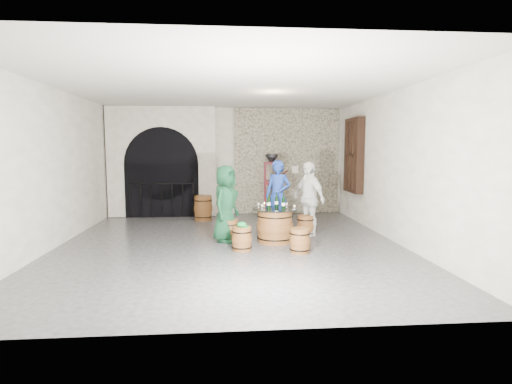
{
  "coord_description": "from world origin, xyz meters",
  "views": [
    {
      "loc": [
        -0.12,
        -8.16,
        1.98
      ],
      "look_at": [
        0.57,
        0.37,
        1.05
      ],
      "focal_mm": 28.0,
      "sensor_mm": 36.0,
      "label": 1
    }
  ],
  "objects": [
    {
      "name": "person_blue",
      "position": [
        1.17,
        1.28,
        0.86
      ],
      "size": [
        0.75,
        0.67,
        1.71
      ],
      "primitive_type": "imported",
      "rotation": [
        0.0,
        0.0,
        -0.52
      ],
      "color": "navy",
      "rests_on": "ground"
    },
    {
      "name": "tasting_glass_f",
      "position": [
        0.62,
        0.29,
        0.77
      ],
      "size": [
        0.05,
        0.05,
        0.1
      ],
      "primitive_type": null,
      "color": "orange",
      "rests_on": "barrel_table"
    },
    {
      "name": "person_white",
      "position": [
        1.81,
        0.75,
        0.85
      ],
      "size": [
        0.83,
        1.07,
        1.69
      ],
      "primitive_type": "imported",
      "rotation": [
        0.0,
        0.0,
        -1.08
      ],
      "color": "silver",
      "rests_on": "ground"
    },
    {
      "name": "green_cap",
      "position": [
        0.22,
        -0.52,
        0.51
      ],
      "size": [
        0.23,
        0.19,
        0.1
      ],
      "color": "#0C8731",
      "rests_on": "barrel_stool_near_left"
    },
    {
      "name": "tasting_glass_a",
      "position": [
        0.67,
        0.02,
        0.77
      ],
      "size": [
        0.05,
        0.05,
        0.1
      ],
      "primitive_type": null,
      "color": "orange",
      "rests_on": "barrel_table"
    },
    {
      "name": "barrel_stool_far",
      "position": [
        1.13,
        1.07,
        0.23
      ],
      "size": [
        0.4,
        0.4,
        0.47
      ],
      "color": "brown",
      "rests_on": "ground"
    },
    {
      "name": "barrel_stool_near_left",
      "position": [
        0.22,
        -0.52,
        0.23
      ],
      "size": [
        0.4,
        0.4,
        0.47
      ],
      "color": "brown",
      "rests_on": "ground"
    },
    {
      "name": "barrel_stool_left",
      "position": [
        -0.01,
        0.27,
        0.23
      ],
      "size": [
        0.4,
        0.4,
        0.47
      ],
      "color": "brown",
      "rests_on": "ground"
    },
    {
      "name": "ceiling",
      "position": [
        0.0,
        0.0,
        3.2
      ],
      "size": [
        8.0,
        8.0,
        0.0
      ],
      "primitive_type": "plane",
      "rotation": [
        3.14,
        0.0,
        0.0
      ],
      "color": "beige",
      "rests_on": "wall_back"
    },
    {
      "name": "tasting_glass_e",
      "position": [
        1.33,
        -0.09,
        0.77
      ],
      "size": [
        0.05,
        0.05,
        0.1
      ],
      "primitive_type": null,
      "color": "orange",
      "rests_on": "barrel_table"
    },
    {
      "name": "wine_bottle_right",
      "position": [
        1.0,
        0.26,
        0.86
      ],
      "size": [
        0.08,
        0.08,
        0.32
      ],
      "color": "black",
      "rests_on": "barrel_table"
    },
    {
      "name": "control_box",
      "position": [
        2.05,
        3.86,
        1.35
      ],
      "size": [
        0.18,
        0.1,
        0.22
      ],
      "primitive_type": "cube",
      "color": "silver",
      "rests_on": "wall_back"
    },
    {
      "name": "tasting_glass_b",
      "position": [
        1.14,
        0.09,
        0.77
      ],
      "size": [
        0.05,
        0.05,
        0.1
      ],
      "primitive_type": null,
      "color": "orange",
      "rests_on": "barrel_table"
    },
    {
      "name": "wine_bottle_center",
      "position": [
        1.12,
        0.01,
        0.86
      ],
      "size": [
        0.08,
        0.08,
        0.32
      ],
      "color": "black",
      "rests_on": "barrel_table"
    },
    {
      "name": "tasting_glass_c",
      "position": [
        0.75,
        0.38,
        0.77
      ],
      "size": [
        0.05,
        0.05,
        0.1
      ],
      "primitive_type": null,
      "color": "orange",
      "rests_on": "barrel_table"
    },
    {
      "name": "wall_right",
      "position": [
        3.5,
        0.0,
        1.6
      ],
      "size": [
        0.0,
        8.0,
        8.0
      ],
      "primitive_type": "plane",
      "rotation": [
        1.57,
        0.0,
        -1.57
      ],
      "color": "silver",
      "rests_on": "ground"
    },
    {
      "name": "wall_left",
      "position": [
        -3.5,
        0.0,
        1.6
      ],
      "size": [
        0.0,
        8.0,
        8.0
      ],
      "primitive_type": "plane",
      "rotation": [
        1.57,
        0.0,
        1.57
      ],
      "color": "silver",
      "rests_on": "ground"
    },
    {
      "name": "wall_back",
      "position": [
        0.0,
        4.0,
        1.6
      ],
      "size": [
        8.0,
        0.0,
        8.0
      ],
      "primitive_type": "plane",
      "rotation": [
        1.57,
        0.0,
        0.0
      ],
      "color": "silver",
      "rests_on": "ground"
    },
    {
      "name": "corking_press",
      "position": [
        1.29,
        3.53,
        1.06
      ],
      "size": [
        0.76,
        0.45,
        1.82
      ],
      "rotation": [
        0.0,
        0.0,
        -0.1
      ],
      "color": "#540E18",
      "rests_on": "ground"
    },
    {
      "name": "wine_bottle_left",
      "position": [
        0.82,
        0.1,
        0.86
      ],
      "size": [
        0.08,
        0.08,
        0.32
      ],
      "color": "black",
      "rests_on": "barrel_table"
    },
    {
      "name": "tasting_glass_d",
      "position": [
        1.22,
        0.25,
        0.77
      ],
      "size": [
        0.05,
        0.05,
        0.1
      ],
      "primitive_type": null,
      "color": "orange",
      "rests_on": "barrel_table"
    },
    {
      "name": "ground",
      "position": [
        0.0,
        0.0,
        0.0
      ],
      "size": [
        8.0,
        8.0,
        0.0
      ],
      "primitive_type": "plane",
      "color": "#2D2D30",
      "rests_on": "ground"
    },
    {
      "name": "arched_opening",
      "position": [
        -1.9,
        3.74,
        1.58
      ],
      "size": [
        3.1,
        0.6,
        3.19
      ],
      "color": "silver",
      "rests_on": "ground"
    },
    {
      "name": "person_green",
      "position": [
        -0.08,
        0.29,
        0.82
      ],
      "size": [
        0.82,
        0.95,
        1.64
      ],
      "primitive_type": "imported",
      "rotation": [
        0.0,
        0.0,
        1.1
      ],
      "color": "#0F3820",
      "rests_on": "ground"
    },
    {
      "name": "wall_front",
      "position": [
        0.0,
        -4.0,
        1.6
      ],
      "size": [
        8.0,
        0.0,
        8.0
      ],
      "primitive_type": "plane",
      "rotation": [
        -1.57,
        0.0,
        0.0
      ],
      "color": "silver",
      "rests_on": "ground"
    },
    {
      "name": "barrel_stool_right",
      "position": [
        1.74,
        0.7,
        0.23
      ],
      "size": [
        0.4,
        0.4,
        0.47
      ],
      "color": "brown",
      "rests_on": "ground"
    },
    {
      "name": "stone_facing_panel",
      "position": [
        1.8,
        3.94,
        1.6
      ],
      "size": [
        3.2,
        0.12,
        3.18
      ],
      "primitive_type": "cube",
      "color": "tan",
      "rests_on": "ground"
    },
    {
      "name": "side_barrel",
      "position": [
        -0.7,
        2.9,
        0.34
      ],
      "size": [
        0.52,
        0.52,
        0.69
      ],
      "rotation": [
        0.0,
        0.0,
        0.35
      ],
      "color": "brown",
      "rests_on": "ground"
    },
    {
      "name": "shuttered_window",
      "position": [
        3.38,
        2.4,
        1.8
      ],
      "size": [
        0.23,
        1.1,
        2.0
      ],
      "color": "black",
      "rests_on": "wall_right"
    },
    {
      "name": "barrel_stool_near_right",
      "position": [
        1.32,
        -0.78,
        0.23
      ],
      "size": [
        0.4,
        0.4,
        0.47
      ],
      "color": "brown",
      "rests_on": "ground"
    },
    {
      "name": "barrel_table",
      "position": [
        0.95,
        0.12,
        0.36
      ],
      "size": [
        0.94,
        0.94,
        0.73
      ],
      "color": "brown",
      "rests_on": "ground"
    }
  ]
}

